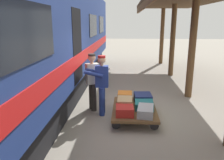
{
  "coord_description": "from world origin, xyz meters",
  "views": [
    {
      "loc": [
        0.41,
        6.18,
        2.6
      ],
      "look_at": [
        0.75,
        0.59,
        1.15
      ],
      "focal_mm": 36.24,
      "sensor_mm": 36.0,
      "label": 1
    }
  ],
  "objects_px": {
    "suitcase_gray_aluminum": "(146,111)",
    "suitcase_navy_fabric": "(143,98)",
    "suitcase_tan_vintage": "(125,103)",
    "porter_in_overalls": "(101,83)",
    "suitcase_teal_softside": "(144,105)",
    "suitcase_orange_carryall": "(125,97)",
    "train_car": "(24,42)",
    "luggage_cart": "(134,109)",
    "porter_by_door": "(93,80)",
    "suitcase_red_plastic": "(125,110)"
  },
  "relations": [
    {
      "from": "train_car",
      "to": "luggage_cart",
      "type": "distance_m",
      "value": 3.59
    },
    {
      "from": "suitcase_orange_carryall",
      "to": "suitcase_red_plastic",
      "type": "height_order",
      "value": "suitcase_orange_carryall"
    },
    {
      "from": "suitcase_orange_carryall",
      "to": "luggage_cart",
      "type": "bearing_deg",
      "value": 118.23
    },
    {
      "from": "suitcase_orange_carryall",
      "to": "porter_in_overalls",
      "type": "height_order",
      "value": "porter_in_overalls"
    },
    {
      "from": "train_car",
      "to": "suitcase_tan_vintage",
      "type": "xyz_separation_m",
      "value": [
        -2.82,
        0.29,
        -1.64
      ]
    },
    {
      "from": "luggage_cart",
      "to": "suitcase_teal_softside",
      "type": "bearing_deg",
      "value": 180.0
    },
    {
      "from": "porter_in_overalls",
      "to": "suitcase_tan_vintage",
      "type": "bearing_deg",
      "value": 163.23
    },
    {
      "from": "porter_in_overalls",
      "to": "porter_by_door",
      "type": "distance_m",
      "value": 0.44
    },
    {
      "from": "suitcase_red_plastic",
      "to": "suitcase_orange_carryall",
      "type": "bearing_deg",
      "value": -90.0
    },
    {
      "from": "porter_in_overalls",
      "to": "porter_by_door",
      "type": "relative_size",
      "value": 1.0
    },
    {
      "from": "suitcase_teal_softside",
      "to": "suitcase_orange_carryall",
      "type": "xyz_separation_m",
      "value": [
        0.53,
        -0.49,
        0.04
      ]
    },
    {
      "from": "suitcase_teal_softside",
      "to": "suitcase_gray_aluminum",
      "type": "relative_size",
      "value": 0.93
    },
    {
      "from": "luggage_cart",
      "to": "porter_in_overalls",
      "type": "relative_size",
      "value": 1.06
    },
    {
      "from": "luggage_cart",
      "to": "porter_by_door",
      "type": "distance_m",
      "value": 1.49
    },
    {
      "from": "porter_in_overalls",
      "to": "luggage_cart",
      "type": "bearing_deg",
      "value": 167.84
    },
    {
      "from": "suitcase_navy_fabric",
      "to": "porter_by_door",
      "type": "distance_m",
      "value": 1.57
    },
    {
      "from": "suitcase_gray_aluminum",
      "to": "suitcase_navy_fabric",
      "type": "xyz_separation_m",
      "value": [
        0.0,
        -0.99,
        0.01
      ]
    },
    {
      "from": "suitcase_teal_softside",
      "to": "suitcase_gray_aluminum",
      "type": "xyz_separation_m",
      "value": [
        0.0,
        0.49,
        0.01
      ]
    },
    {
      "from": "suitcase_orange_carryall",
      "to": "suitcase_navy_fabric",
      "type": "relative_size",
      "value": 0.79
    },
    {
      "from": "porter_by_door",
      "to": "suitcase_orange_carryall",
      "type": "bearing_deg",
      "value": 177.69
    },
    {
      "from": "suitcase_tan_vintage",
      "to": "suitcase_navy_fabric",
      "type": "bearing_deg",
      "value": -137.03
    },
    {
      "from": "porter_in_overalls",
      "to": "suitcase_teal_softside",
      "type": "bearing_deg",
      "value": 170.48
    },
    {
      "from": "suitcase_tan_vintage",
      "to": "suitcase_gray_aluminum",
      "type": "relative_size",
      "value": 0.9
    },
    {
      "from": "suitcase_orange_carryall",
      "to": "porter_by_door",
      "type": "xyz_separation_m",
      "value": [
        0.95,
        -0.04,
        0.5
      ]
    },
    {
      "from": "train_car",
      "to": "suitcase_navy_fabric",
      "type": "xyz_separation_m",
      "value": [
        -3.35,
        -0.2,
        -1.65
      ]
    },
    {
      "from": "suitcase_teal_softside",
      "to": "suitcase_navy_fabric",
      "type": "bearing_deg",
      "value": -90.0
    },
    {
      "from": "suitcase_tan_vintage",
      "to": "porter_in_overalls",
      "type": "xyz_separation_m",
      "value": [
        0.67,
        -0.2,
        0.5
      ]
    },
    {
      "from": "suitcase_tan_vintage",
      "to": "porter_by_door",
      "type": "xyz_separation_m",
      "value": [
        0.95,
        -0.53,
        0.5
      ]
    },
    {
      "from": "suitcase_tan_vintage",
      "to": "porter_in_overalls",
      "type": "distance_m",
      "value": 0.86
    },
    {
      "from": "suitcase_tan_vintage",
      "to": "suitcase_navy_fabric",
      "type": "height_order",
      "value": "suitcase_tan_vintage"
    },
    {
      "from": "porter_in_overalls",
      "to": "suitcase_navy_fabric",
      "type": "bearing_deg",
      "value": -166.22
    },
    {
      "from": "suitcase_teal_softside",
      "to": "porter_in_overalls",
      "type": "height_order",
      "value": "porter_in_overalls"
    },
    {
      "from": "suitcase_orange_carryall",
      "to": "suitcase_red_plastic",
      "type": "bearing_deg",
      "value": 90.0
    },
    {
      "from": "suitcase_gray_aluminum",
      "to": "suitcase_navy_fabric",
      "type": "distance_m",
      "value": 0.99
    },
    {
      "from": "suitcase_navy_fabric",
      "to": "porter_in_overalls",
      "type": "distance_m",
      "value": 1.34
    },
    {
      "from": "train_car",
      "to": "porter_in_overalls",
      "type": "relative_size",
      "value": 10.45
    },
    {
      "from": "suitcase_gray_aluminum",
      "to": "suitcase_tan_vintage",
      "type": "bearing_deg",
      "value": -42.97
    },
    {
      "from": "train_car",
      "to": "luggage_cart",
      "type": "bearing_deg",
      "value": 174.62
    },
    {
      "from": "luggage_cart",
      "to": "suitcase_tan_vintage",
      "type": "relative_size",
      "value": 3.14
    },
    {
      "from": "luggage_cart",
      "to": "suitcase_red_plastic",
      "type": "relative_size",
      "value": 3.63
    },
    {
      "from": "suitcase_navy_fabric",
      "to": "porter_by_door",
      "type": "xyz_separation_m",
      "value": [
        1.48,
        -0.04,
        0.52
      ]
    },
    {
      "from": "suitcase_gray_aluminum",
      "to": "train_car",
      "type": "bearing_deg",
      "value": -13.2
    },
    {
      "from": "luggage_cart",
      "to": "suitcase_red_plastic",
      "type": "bearing_deg",
      "value": 61.77
    },
    {
      "from": "suitcase_gray_aluminum",
      "to": "porter_by_door",
      "type": "relative_size",
      "value": 0.38
    },
    {
      "from": "suitcase_teal_softside",
      "to": "porter_in_overalls",
      "type": "xyz_separation_m",
      "value": [
        1.2,
        -0.2,
        0.54
      ]
    },
    {
      "from": "suitcase_teal_softside",
      "to": "suitcase_orange_carryall",
      "type": "bearing_deg",
      "value": -42.97
    },
    {
      "from": "suitcase_tan_vintage",
      "to": "suitcase_red_plastic",
      "type": "distance_m",
      "value": 0.5
    },
    {
      "from": "luggage_cart",
      "to": "train_car",
      "type": "bearing_deg",
      "value": -5.38
    },
    {
      "from": "train_car",
      "to": "suitcase_tan_vintage",
      "type": "relative_size",
      "value": 31.07
    },
    {
      "from": "train_car",
      "to": "porter_by_door",
      "type": "bearing_deg",
      "value": -172.61
    }
  ]
}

